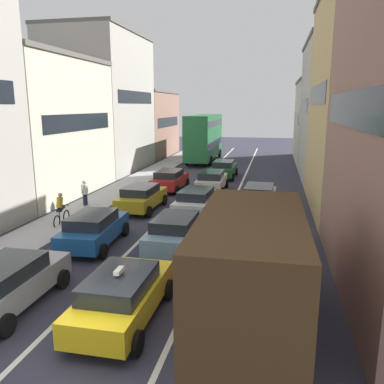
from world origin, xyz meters
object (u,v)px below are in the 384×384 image
at_px(sedan_right_lane_behind_truck, 255,230).
at_px(wagon_left_lane_second, 94,228).
at_px(removalist_box_truck, 252,266).
at_px(wagon_right_lane_far, 259,197).
at_px(coupe_centre_lane_fourth, 212,181).
at_px(sedan_centre_lane_second, 176,231).
at_px(cyclist_on_sidewalk, 61,210).
at_px(pedestrian_near_kerb, 85,192).
at_px(sedan_left_lane_front, 8,283).
at_px(sedan_centre_lane_fifth, 224,169).
at_px(sedan_left_lane_third, 142,197).
at_px(hatchback_centre_lane_third, 197,201).
at_px(taxi_centre_lane_front, 122,295).
at_px(sedan_left_lane_fourth, 170,179).
at_px(bus_mid_queue_primary, 204,136).

bearing_deg(sedan_right_lane_behind_truck, wagon_left_lane_second, 101.62).
xyz_separation_m(removalist_box_truck, wagon_right_lane_far, (-0.33, 13.22, -1.18)).
distance_m(wagon_left_lane_second, coupe_centre_lane_fourth, 12.58).
distance_m(sedan_centre_lane_second, coupe_centre_lane_fourth, 11.77).
bearing_deg(cyclist_on_sidewalk, wagon_left_lane_second, -132.63).
xyz_separation_m(coupe_centre_lane_fourth, sedan_right_lane_behind_truck, (3.67, -10.90, 0.00)).
relative_size(wagon_left_lane_second, sedan_right_lane_behind_truck, 1.01).
bearing_deg(pedestrian_near_kerb, sedan_left_lane_front, 121.21).
bearing_deg(sedan_centre_lane_second, cyclist_on_sidewalk, 74.20).
distance_m(sedan_centre_lane_second, sedan_centre_lane_fifth, 17.42).
relative_size(sedan_centre_lane_fifth, cyclist_on_sidewalk, 2.49).
distance_m(cyclist_on_sidewalk, pedestrian_near_kerb, 3.74).
distance_m(sedan_left_lane_third, pedestrian_near_kerb, 3.57).
xyz_separation_m(hatchback_centre_lane_third, wagon_right_lane_far, (3.39, 1.80, 0.00)).
height_order(taxi_centre_lane_front, cyclist_on_sidewalk, cyclist_on_sidewalk).
relative_size(wagon_left_lane_second, sedan_centre_lane_fifth, 1.02).
xyz_separation_m(coupe_centre_lane_fourth, pedestrian_near_kerb, (-6.76, -6.06, 0.15)).
height_order(sedan_centre_lane_second, sedan_left_lane_fourth, same).
bearing_deg(wagon_left_lane_second, sedan_right_lane_behind_truck, -83.33).
bearing_deg(taxi_centre_lane_front, cyclist_on_sidewalk, 39.37).
distance_m(sedan_left_lane_third, sedan_centre_lane_fifth, 12.10).
distance_m(sedan_left_lane_fourth, cyclist_on_sidewalk, 10.09).
relative_size(taxi_centre_lane_front, cyclist_on_sidewalk, 2.49).
height_order(sedan_centre_lane_second, sedan_centre_lane_fifth, same).
relative_size(sedan_centre_lane_second, sedan_left_lane_third, 1.00).
xyz_separation_m(sedan_centre_lane_second, hatchback_centre_lane_third, (-0.20, 5.48, 0.00)).
height_order(sedan_centre_lane_fifth, bus_mid_queue_primary, bus_mid_queue_primary).
height_order(wagon_right_lane_far, bus_mid_queue_primary, bus_mid_queue_primary).
bearing_deg(sedan_left_lane_fourth, coupe_centre_lane_fourth, -84.57).
height_order(removalist_box_truck, wagon_left_lane_second, removalist_box_truck).
xyz_separation_m(sedan_left_lane_front, sedan_left_lane_fourth, (0.34, 17.52, 0.00)).
bearing_deg(sedan_centre_lane_second, wagon_left_lane_second, 97.24).
bearing_deg(sedan_centre_lane_second, taxi_centre_lane_front, -179.53).
relative_size(wagon_right_lane_far, bus_mid_queue_primary, 0.41).
xyz_separation_m(taxi_centre_lane_front, sedan_left_lane_fourth, (-3.34, 17.54, -0.00)).
xyz_separation_m(sedan_left_lane_third, sedan_centre_lane_fifth, (3.35, 11.63, 0.00)).
bearing_deg(taxi_centre_lane_front, removalist_box_truck, -89.37).
bearing_deg(sedan_left_lane_front, cyclist_on_sidewalk, 19.15).
distance_m(sedan_left_lane_front, pedestrian_near_kerb, 12.13).
distance_m(sedan_centre_lane_second, cyclist_on_sidewalk, 6.88).
bearing_deg(removalist_box_truck, bus_mid_queue_primary, 11.40).
relative_size(sedan_centre_lane_second, pedestrian_near_kerb, 2.61).
distance_m(sedan_left_lane_front, sedan_left_lane_third, 11.74).
xyz_separation_m(sedan_centre_lane_fifth, wagon_right_lane_far, (3.39, -10.13, 0.00)).
height_order(sedan_left_lane_front, sedan_centre_lane_second, same).
bearing_deg(wagon_left_lane_second, hatchback_centre_lane_third, -33.81).
bearing_deg(bus_mid_queue_primary, sedan_left_lane_front, 179.52).
bearing_deg(bus_mid_queue_primary, taxi_centre_lane_front, -174.11).
height_order(taxi_centre_lane_front, sedan_left_lane_third, taxi_centre_lane_front).
bearing_deg(hatchback_centre_lane_third, sedan_centre_lane_second, -174.56).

